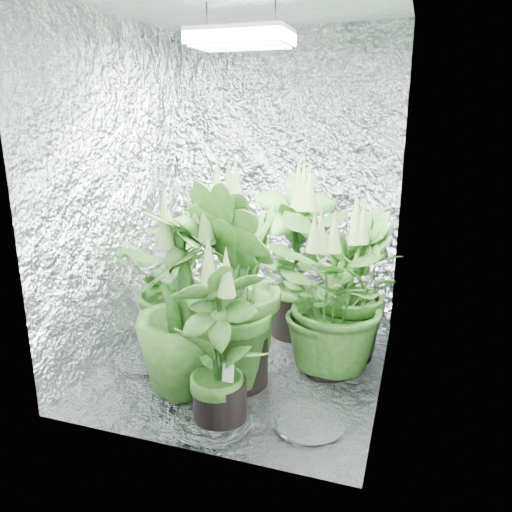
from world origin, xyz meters
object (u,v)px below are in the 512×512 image
at_px(plant_f, 219,346).
at_px(plant_g, 239,287).
at_px(plant_b, 296,260).
at_px(plant_d, 187,304).
at_px(grow_lamp, 241,38).
at_px(circulation_fan, 356,315).
at_px(plant_c, 353,288).
at_px(plant_e, 330,299).
at_px(plant_a, 182,285).

distance_m(plant_f, plant_g, 0.43).
height_order(plant_b, plant_d, plant_b).
relative_size(plant_d, plant_f, 1.19).
height_order(grow_lamp, plant_f, grow_lamp).
bearing_deg(plant_d, circulation_fan, 50.64).
bearing_deg(plant_b, plant_c, -28.05).
distance_m(plant_c, circulation_fan, 0.40).
bearing_deg(plant_e, plant_g, -148.20).
relative_size(grow_lamp, plant_e, 0.52).
distance_m(plant_b, plant_e, 0.55).
bearing_deg(plant_b, plant_d, -112.52).
bearing_deg(plant_e, grow_lamp, -168.28).
xyz_separation_m(plant_b, plant_e, (0.31, -0.45, -0.08)).
xyz_separation_m(plant_c, circulation_fan, (-0.00, 0.28, -0.29)).
bearing_deg(circulation_fan, plant_f, -125.58).
xyz_separation_m(plant_a, plant_b, (0.62, 0.43, 0.10)).
distance_m(plant_e, plant_f, 0.78).
distance_m(grow_lamp, circulation_fan, 1.86).
bearing_deg(plant_f, circulation_fan, 67.14).
xyz_separation_m(plant_a, plant_d, (0.25, -0.45, 0.07)).
xyz_separation_m(plant_d, circulation_fan, (0.77, 0.94, -0.34)).
bearing_deg(plant_d, plant_b, 67.48).
relative_size(plant_f, circulation_fan, 2.36).
distance_m(plant_e, plant_g, 0.54).
bearing_deg(plant_c, circulation_fan, 90.19).
bearing_deg(plant_b, plant_a, -144.99).
distance_m(plant_a, plant_d, 0.52).
bearing_deg(plant_g, plant_d, -145.85).
xyz_separation_m(plant_e, circulation_fan, (0.10, 0.51, -0.29)).
height_order(plant_d, plant_e, plant_d).
height_order(plant_f, circulation_fan, plant_f).
distance_m(plant_b, plant_g, 0.74).
height_order(grow_lamp, circulation_fan, grow_lamp).
xyz_separation_m(grow_lamp, plant_c, (0.58, 0.33, -1.37)).
bearing_deg(plant_c, plant_d, -139.39).
distance_m(plant_d, circulation_fan, 1.27).
height_order(plant_e, plant_g, plant_g).
height_order(plant_c, circulation_fan, plant_c).
relative_size(plant_e, plant_f, 1.05).
relative_size(grow_lamp, plant_f, 0.54).
distance_m(plant_b, plant_d, 0.96).
height_order(plant_a, plant_g, plant_g).
bearing_deg(circulation_fan, plant_d, -142.09).
distance_m(grow_lamp, plant_c, 1.53).
distance_m(grow_lamp, plant_e, 1.46).
height_order(plant_a, plant_c, plant_c).
bearing_deg(plant_c, plant_a, -168.12).
bearing_deg(plant_e, plant_f, -120.96).
distance_m(plant_d, plant_g, 0.29).
bearing_deg(plant_e, plant_a, 179.18).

